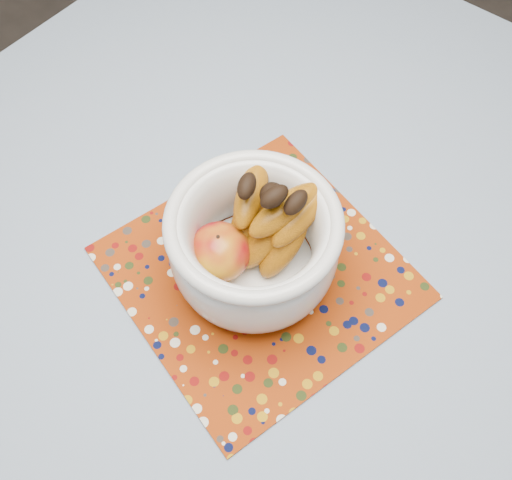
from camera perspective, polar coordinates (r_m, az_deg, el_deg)
table at (r=1.03m, az=2.47°, el=-0.74°), size 1.20×1.20×0.75m
tablecloth at (r=0.96m, az=2.65°, el=1.72°), size 1.32×1.32×0.01m
placemat at (r=0.90m, az=0.31°, el=-3.11°), size 0.47×0.47×0.00m
fruit_bowl at (r=0.83m, az=0.03°, el=0.25°), size 0.24×0.24×0.19m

